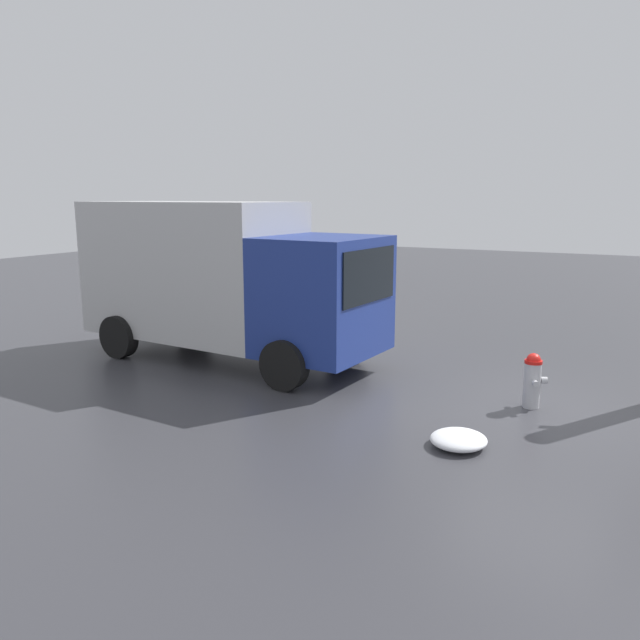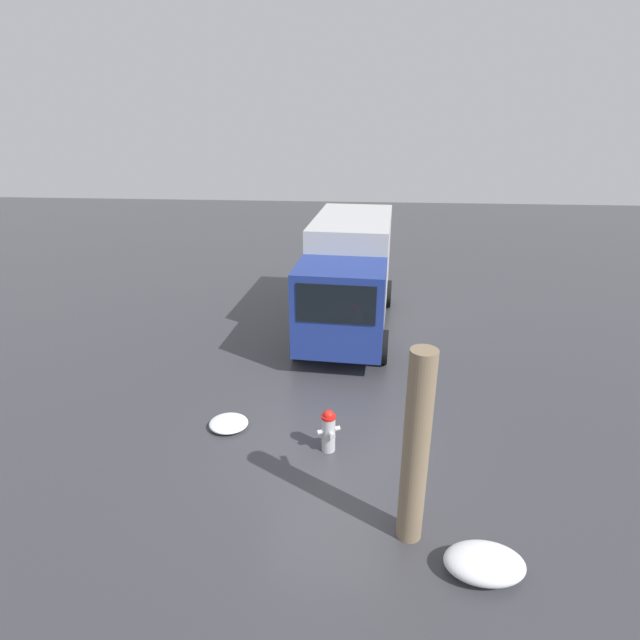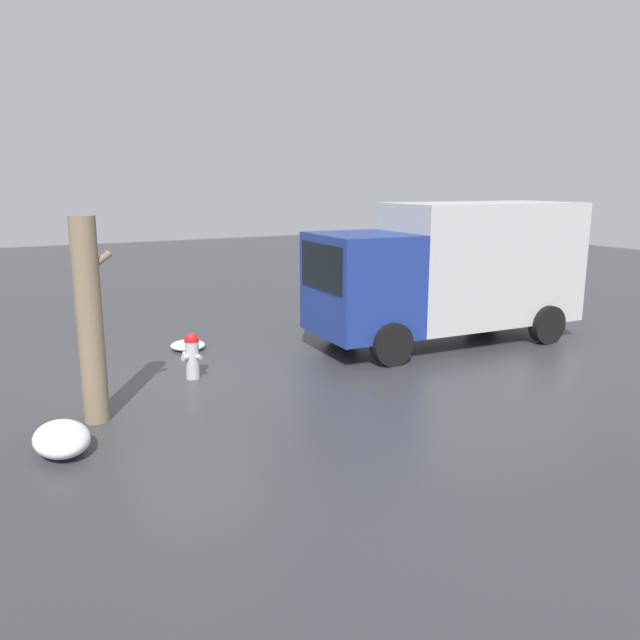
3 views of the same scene
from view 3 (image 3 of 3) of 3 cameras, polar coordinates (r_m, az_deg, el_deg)
ground_plane at (r=12.28m, az=-11.51°, el=-5.24°), size 60.00×60.00×0.00m
fire_hydrant at (r=12.15m, az=-11.62°, el=-3.17°), size 0.37×0.46×0.90m
tree_trunk at (r=10.12m, az=-20.30°, el=-0.09°), size 0.60×0.39×3.20m
delivery_truck at (r=14.81m, az=12.00°, el=4.61°), size 6.59×2.87×3.24m
snow_pile_by_hydrant at (r=9.48m, az=-22.55°, el=-9.98°), size 0.75×1.14×0.41m
snow_pile_curbside at (r=14.38m, az=-11.99°, el=-2.27°), size 0.77×0.82×0.20m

